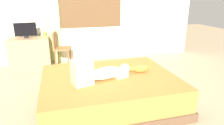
% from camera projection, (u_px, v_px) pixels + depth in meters
% --- Properties ---
extents(ground_plane, '(16.00, 16.00, 0.00)m').
position_uv_depth(ground_plane, '(103.00, 104.00, 3.25)').
color(ground_plane, tan).
extents(back_wall_with_window, '(6.40, 0.14, 2.90)m').
position_uv_depth(back_wall_with_window, '(80.00, 5.00, 5.15)').
color(back_wall_with_window, beige).
rests_on(back_wall_with_window, ground).
extents(bed, '(2.09, 1.66, 0.48)m').
position_uv_depth(bed, '(109.00, 90.00, 3.20)').
color(bed, brown).
rests_on(bed, ground).
extents(person_lying, '(0.94, 0.47, 0.34)m').
position_uv_depth(person_lying, '(100.00, 73.00, 2.95)').
color(person_lying, silver).
rests_on(person_lying, bed).
extents(cat, '(0.36, 0.12, 0.21)m').
position_uv_depth(cat, '(140.00, 69.00, 3.24)').
color(cat, '#C67A2D').
rests_on(cat, bed).
extents(desk, '(0.90, 0.56, 0.74)m').
position_uv_depth(desk, '(30.00, 53.00, 4.80)').
color(desk, '#997A56').
rests_on(desk, ground).
extents(tv_monitor, '(0.48, 0.10, 0.35)m').
position_uv_depth(tv_monitor, '(25.00, 30.00, 4.61)').
color(tv_monitor, black).
rests_on(tv_monitor, desk).
extents(cup, '(0.07, 0.07, 0.09)m').
position_uv_depth(cup, '(45.00, 34.00, 4.91)').
color(cup, gold).
rests_on(cup, desk).
extents(chair_by_desk, '(0.46, 0.46, 0.86)m').
position_uv_depth(chair_by_desk, '(59.00, 47.00, 4.83)').
color(chair_by_desk, brown).
rests_on(chair_by_desk, ground).
extents(curtain_left, '(0.44, 0.06, 2.39)m').
position_uv_depth(curtain_left, '(50.00, 16.00, 4.93)').
color(curtain_left, '#ADCC75').
rests_on(curtain_left, ground).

